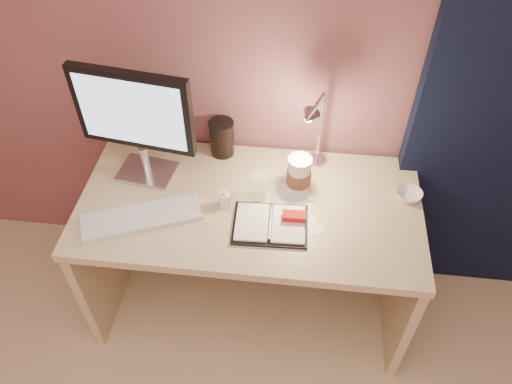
# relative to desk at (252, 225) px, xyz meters

# --- Properties ---
(room) EXTENTS (3.50, 3.50, 3.50)m
(room) POSITION_rel_desk_xyz_m (0.95, 0.24, 0.63)
(room) COLOR #C6B28E
(room) RESTS_ON ground
(desk) EXTENTS (1.40, 0.70, 0.73)m
(desk) POSITION_rel_desk_xyz_m (0.00, 0.00, 0.00)
(desk) COLOR tan
(desk) RESTS_ON ground
(monitor) EXTENTS (0.48, 0.20, 0.51)m
(monitor) POSITION_rel_desk_xyz_m (-0.46, 0.05, 0.53)
(monitor) COLOR silver
(monitor) RESTS_ON desk
(keyboard) EXTENTS (0.49, 0.30, 0.02)m
(keyboard) POSITION_rel_desk_xyz_m (-0.41, -0.21, 0.24)
(keyboard) COLOR white
(keyboard) RESTS_ON desk
(planner) EXTENTS (0.30, 0.23, 0.05)m
(planner) POSITION_rel_desk_xyz_m (0.10, -0.18, 0.24)
(planner) COLOR black
(planner) RESTS_ON desk
(paper_a) EXTENTS (0.18, 0.18, 0.00)m
(paper_a) POSITION_rel_desk_xyz_m (0.22, -0.17, 0.23)
(paper_a) COLOR white
(paper_a) RESTS_ON desk
(paper_b) EXTENTS (0.18, 0.18, 0.00)m
(paper_b) POSITION_rel_desk_xyz_m (0.17, -0.10, 0.23)
(paper_b) COLOR white
(paper_b) RESTS_ON desk
(paper_c) EXTENTS (0.20, 0.20, 0.00)m
(paper_c) POSITION_rel_desk_xyz_m (0.17, 0.00, 0.23)
(paper_c) COLOR white
(paper_c) RESTS_ON desk
(coffee_cup) EXTENTS (0.10, 0.10, 0.16)m
(coffee_cup) POSITION_rel_desk_xyz_m (0.19, 0.04, 0.30)
(coffee_cup) COLOR white
(coffee_cup) RESTS_ON desk
(clear_cup) EXTENTS (0.07, 0.07, 0.12)m
(clear_cup) POSITION_rel_desk_xyz_m (0.03, -0.04, 0.29)
(clear_cup) COLOR white
(clear_cup) RESTS_ON desk
(bowl) EXTENTS (0.11, 0.11, 0.03)m
(bowl) POSITION_rel_desk_xyz_m (0.65, 0.03, 0.24)
(bowl) COLOR white
(bowl) RESTS_ON desk
(lotion_bottle) EXTENTS (0.05, 0.05, 0.09)m
(lotion_bottle) POSITION_rel_desk_xyz_m (-0.10, -0.09, 0.27)
(lotion_bottle) COLOR white
(lotion_bottle) RESTS_ON desk
(dark_jar) EXTENTS (0.11, 0.11, 0.15)m
(dark_jar) POSITION_rel_desk_xyz_m (-0.16, 0.22, 0.30)
(dark_jar) COLOR black
(dark_jar) RESTS_ON desk
(desk_lamp) EXTENTS (0.14, 0.24, 0.39)m
(desk_lamp) POSITION_rel_desk_xyz_m (0.29, 0.12, 0.47)
(desk_lamp) COLOR silver
(desk_lamp) RESTS_ON desk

